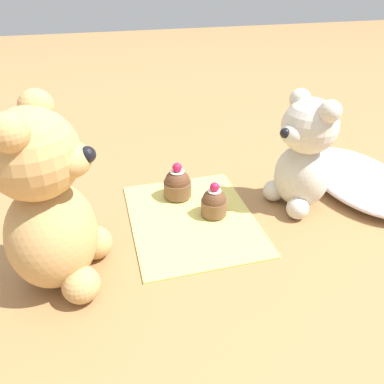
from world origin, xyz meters
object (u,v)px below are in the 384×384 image
teddy_bear_tan (49,206)px  cupcake_near_cream_bear (213,201)px  teddy_bear_cream (304,155)px  cupcake_near_tan_bear (177,184)px

teddy_bear_tan → cupcake_near_cream_bear: bearing=-55.7°
cupcake_near_cream_bear → teddy_bear_cream: bearing=87.8°
cupcake_near_tan_bear → teddy_bear_tan: bearing=-51.9°
teddy_bear_cream → teddy_bear_tan: (0.08, -0.41, 0.02)m
teddy_bear_cream → cupcake_near_tan_bear: teddy_bear_cream is taller
teddy_bear_cream → cupcake_near_tan_bear: (-0.08, -0.21, -0.07)m
teddy_bear_tan → cupcake_near_tan_bear: size_ratio=3.81×
teddy_bear_tan → cupcake_near_cream_bear: teddy_bear_tan is taller
teddy_bear_cream → cupcake_near_cream_bear: 0.17m
teddy_bear_cream → teddy_bear_tan: bearing=-92.4°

